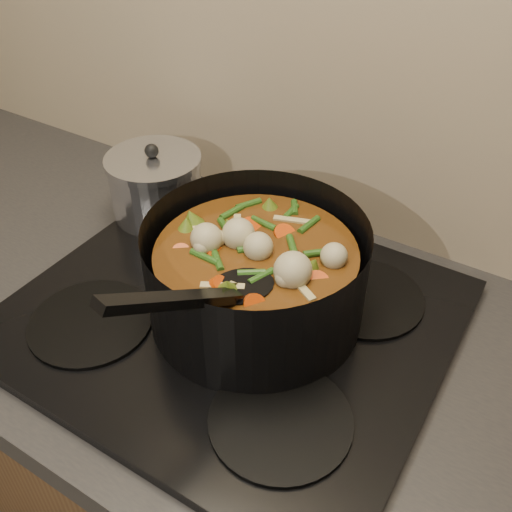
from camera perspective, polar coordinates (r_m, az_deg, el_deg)
The scene contains 4 objects.
counter at distance 1.24m, azimuth -1.86°, elevation -21.36°, with size 2.64×0.64×0.91m.
stovetop at distance 0.87m, azimuth -2.49°, elevation -5.91°, with size 0.62×0.54×0.03m.
stockpot at distance 0.81m, azimuth -0.01°, elevation -2.05°, with size 0.41×0.48×0.23m.
saucepan at distance 1.05m, azimuth -9.98°, elevation 7.01°, with size 0.17×0.17×0.14m.
Camera 1 is at (0.36, 1.43, 1.53)m, focal length 40.00 mm.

